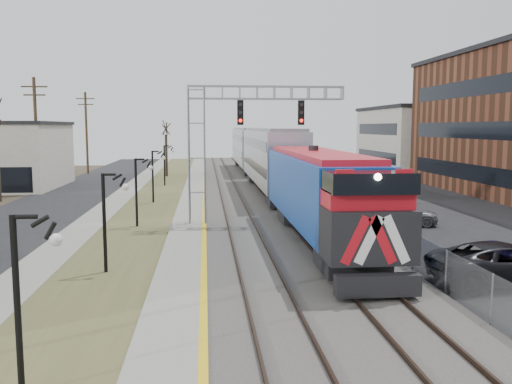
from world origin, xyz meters
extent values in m
cube|color=black|center=(-11.50, 35.00, 0.02)|extent=(7.00, 120.00, 0.04)
cube|color=gray|center=(-7.00, 35.00, 0.04)|extent=(2.00, 120.00, 0.08)
cube|color=#4B512B|center=(-4.00, 35.00, 0.03)|extent=(4.00, 120.00, 0.06)
cube|color=gray|center=(-1.00, 35.00, 0.12)|extent=(2.00, 120.00, 0.24)
cube|color=#595651|center=(4.00, 35.00, 0.10)|extent=(8.00, 120.00, 0.20)
cube|color=black|center=(16.00, 35.00, 0.02)|extent=(16.00, 120.00, 0.04)
cube|color=gold|center=(-0.12, 35.00, 0.24)|extent=(0.24, 120.00, 0.01)
cube|color=#2D2119|center=(1.25, 35.00, 0.28)|extent=(0.08, 120.00, 0.15)
cube|color=#2D2119|center=(2.75, 35.00, 0.28)|extent=(0.08, 120.00, 0.15)
cube|color=#2D2119|center=(4.75, 35.00, 0.28)|extent=(0.08, 120.00, 0.15)
cube|color=#2D2119|center=(6.25, 35.00, 0.28)|extent=(0.08, 120.00, 0.15)
cube|color=#1442A2|center=(5.50, 21.83, 2.47)|extent=(3.00, 17.00, 4.25)
cube|color=black|center=(5.50, 13.13, 0.70)|extent=(2.80, 0.50, 0.70)
cube|color=#9A9DA4|center=(5.50, 42.13, 3.01)|extent=(3.00, 22.00, 5.33)
cube|color=#9A9DA4|center=(5.50, 64.93, 3.01)|extent=(3.00, 22.00, 5.33)
cube|color=gray|center=(-0.50, 28.00, 4.00)|extent=(1.00, 1.00, 8.00)
cube|color=gray|center=(3.50, 28.00, 7.75)|extent=(9.00, 0.80, 0.80)
cube|color=black|center=(2.00, 27.55, 6.60)|extent=(0.35, 0.25, 1.40)
cube|color=black|center=(5.50, 27.55, 6.60)|extent=(0.35, 0.25, 1.40)
cylinder|color=black|center=(-4.00, 8.00, 2.00)|extent=(0.14, 0.14, 4.00)
cylinder|color=black|center=(-4.00, 18.00, 2.00)|extent=(0.14, 0.14, 4.00)
cylinder|color=black|center=(-4.00, 28.00, 2.00)|extent=(0.14, 0.14, 4.00)
cylinder|color=black|center=(-4.00, 38.00, 2.00)|extent=(0.14, 0.14, 4.00)
cylinder|color=black|center=(-4.00, 50.00, 2.00)|extent=(0.14, 0.14, 4.00)
cylinder|color=#4C3823|center=(-14.50, 45.00, 5.00)|extent=(0.28, 0.28, 10.00)
cylinder|color=#4C3823|center=(-14.50, 65.00, 5.00)|extent=(0.28, 0.28, 10.00)
cube|color=gray|center=(8.20, 35.00, 0.80)|extent=(0.04, 120.00, 1.60)
cube|color=beige|center=(30.00, 65.00, 4.00)|extent=(16.00, 18.00, 8.00)
cylinder|color=#382D23|center=(-4.50, 60.00, 2.45)|extent=(0.30, 0.30, 4.90)
imported|color=black|center=(10.93, 14.97, 0.77)|extent=(5.68, 2.81, 1.55)
imported|color=slate|center=(11.32, 27.06, 0.75)|extent=(4.65, 2.53, 1.50)
camera|label=1|loc=(-0.02, -3.46, 5.80)|focal=38.00mm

